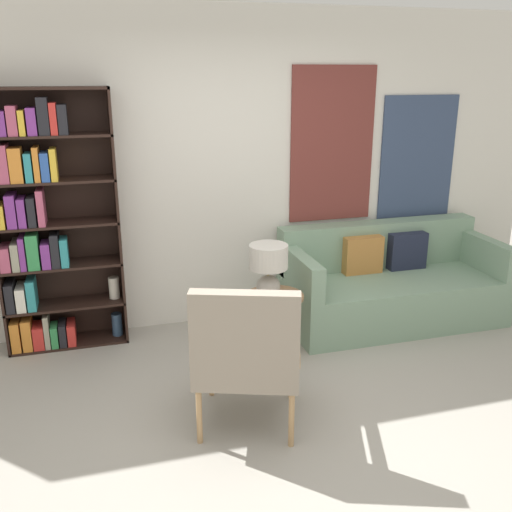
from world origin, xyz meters
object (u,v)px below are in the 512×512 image
Objects in this scene: bookshelf at (42,226)px; table_lamp at (268,265)px; couch at (389,285)px; side_table at (275,303)px; armchair at (247,350)px.

table_lamp is (1.63, -0.71, -0.24)m from bookshelf.
couch reaches higher than side_table.
bookshelf is 1.91m from side_table.
bookshelf reaches higher than couch.
bookshelf is at bearing 174.78° from couch.
armchair is at bearing -114.92° from table_lamp.
couch is 3.70× the size of side_table.
bookshelf is 2.06m from armchair.
bookshelf is at bearing 156.56° from table_lamp.
couch is at bearing 18.69° from side_table.
bookshelf is 4.96× the size of table_lamp.
table_lamp is (0.41, 0.89, 0.22)m from armchair.
side_table is 1.25× the size of table_lamp.
armchair reaches higher than table_lamp.
armchair is at bearing -117.41° from side_table.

